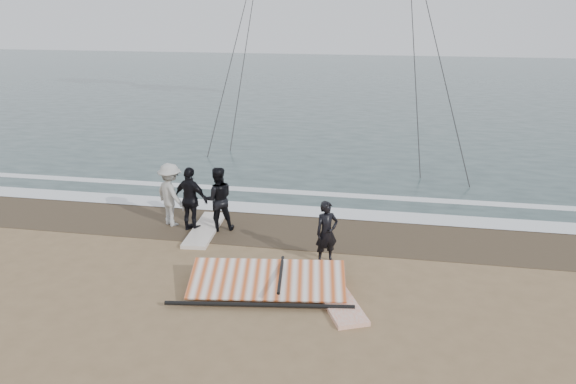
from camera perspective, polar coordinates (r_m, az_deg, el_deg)
name	(u,v)px	position (r m, az deg, el deg)	size (l,w,h in m)	color
ground	(239,310)	(11.85, -4.97, -11.85)	(120.00, 120.00, 0.00)	#8C704C
sea	(354,86)	(43.33, 6.75, 10.61)	(120.00, 54.00, 0.02)	#233838
wet_sand	(281,228)	(15.78, -0.67, -3.67)	(120.00, 2.80, 0.01)	#4C3D2B
foam_near	(290,210)	(17.05, 0.24, -1.85)	(120.00, 0.90, 0.01)	white
foam_far	(299,192)	(18.63, 1.17, -0.04)	(120.00, 0.45, 0.01)	white
man_main	(327,232)	(13.51, 3.95, -4.11)	(0.57, 0.37, 1.56)	black
board_white	(336,297)	(12.22, 4.88, -10.57)	(0.66, 2.36, 0.09)	white
board_cream	(205,230)	(15.72, -8.44, -3.80)	(0.66, 2.47, 0.10)	silver
trio_cluster	(191,197)	(15.73, -9.84, -0.53)	(2.61, 1.28, 1.82)	black
sail_rig	(266,280)	(12.54, -2.26, -8.96)	(3.90, 2.13, 0.49)	black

